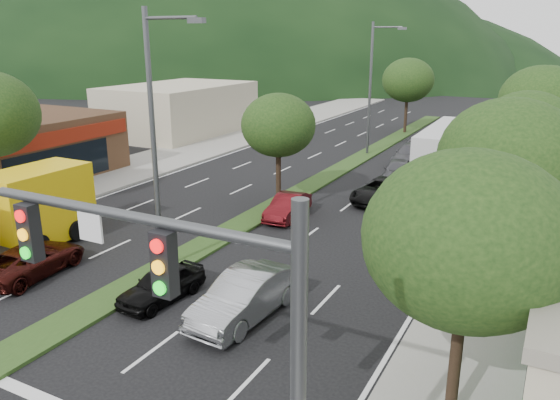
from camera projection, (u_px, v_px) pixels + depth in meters
The scene contains 26 objects.
sidewalk_right at pixel (533, 201), 30.68m from camera, with size 5.00×90.00×0.15m, color gray.
sidewalk_left at pixel (172, 156), 42.00m from camera, with size 6.00×90.00×0.15m, color gray.
median at pixel (344, 167), 38.78m from camera, with size 1.60×56.00×0.12m, color #1F3814.
traffic_signal at pixel (206, 332), 8.39m from camera, with size 6.12×0.40×7.00m.
shop_left at pixel (6, 148), 35.38m from camera, with size 10.15×12.00×4.00m.
bldg_left_far at pixel (180, 109), 51.65m from camera, with size 9.00×14.00×4.60m, color #B6AE91.
hill_far at pixel (173, 71), 143.84m from camera, with size 176.00×132.00×82.00m, color black.
tree_r_a at pixel (468, 239), 11.72m from camera, with size 4.60×4.60×6.63m.
tree_r_b at pixel (509, 158), 18.44m from camera, with size 4.80×4.80×6.94m.
tree_r_c at pixel (527, 131), 25.31m from camera, with size 4.40×4.40×6.48m.
tree_r_d at pixel (541, 100), 33.66m from camera, with size 5.00×5.00×7.17m.
tree_r_e at pixel (548, 91), 42.23m from camera, with size 4.60×4.60×6.71m.
tree_med_near at pixel (278, 125), 29.03m from camera, with size 4.00×4.00×6.02m.
tree_med_far at pixel (408, 80), 50.91m from camera, with size 4.80×4.80×6.94m.
streetlight_near at pixel (157, 133), 20.13m from camera, with size 2.60×0.25×10.00m.
streetlight_mid at pixel (373, 83), 41.33m from camera, with size 2.60×0.25×10.00m.
sedan_silver at pixel (245, 296), 18.00m from camera, with size 1.64×4.70×1.55m, color gray.
suv_maroon at pixel (32, 260), 21.30m from camera, with size 2.04×4.42×1.23m, color black.
car_queue_a at pixel (162, 284), 19.25m from camera, with size 1.41×3.50×1.19m, color black.
car_queue_b at pixel (411, 155), 39.51m from camera, with size 2.08×5.11×1.48m, color #48484D.
car_queue_c at pixel (288, 207), 27.92m from camera, with size 1.31×3.75×1.24m, color #530D12.
car_queue_d at pixel (381, 191), 30.65m from camera, with size 2.15×4.67×1.30m, color black.
car_queue_e at pixel (398, 170), 35.09m from camera, with size 1.61×4.01×1.37m, color #48484D.
car_queue_f at pixel (457, 141), 45.24m from camera, with size 1.83×4.50×1.31m, color black.
box_truck at pixel (22, 213), 23.65m from camera, with size 2.77×6.96×3.42m.
motorhome at pixel (448, 154), 34.25m from camera, with size 3.08×9.37×3.58m.
Camera 1 is at (13.50, -7.60, 9.03)m, focal length 35.00 mm.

